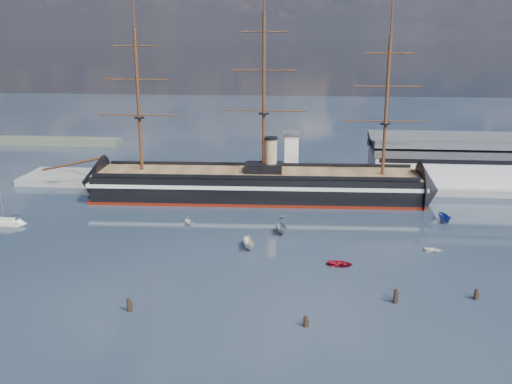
{
  "coord_description": "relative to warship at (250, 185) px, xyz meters",
  "views": [
    {
      "loc": [
        7.56,
        -91.16,
        43.95
      ],
      "look_at": [
        -4.01,
        35.0,
        9.0
      ],
      "focal_mm": 40.0,
      "sensor_mm": 36.0,
      "label": 1
    }
  ],
  "objects": [
    {
      "name": "piling_far_right",
      "position": [
        44.93,
        -58.54,
        -4.04
      ],
      "size": [
        0.64,
        0.64,
        2.66
      ],
      "primitive_type": "cylinder",
      "color": "black",
      "rests_on": "ground"
    },
    {
      "name": "piling_near_left",
      "position": [
        -13.14,
        -68.13,
        -4.04
      ],
      "size": [
        0.64,
        0.64,
        3.0
      ],
      "primitive_type": "cylinder",
      "color": "black",
      "rests_on": "ground"
    },
    {
      "name": "motorboat_b",
      "position": [
        22.49,
        -45.65,
        -4.04
      ],
      "size": [
        1.64,
        3.24,
        1.45
      ],
      "primitive_type": "imported",
      "rotation": [
        0.0,
        0.0,
        1.44
      ],
      "color": "maroon",
      "rests_on": "ground"
    },
    {
      "name": "quay",
      "position": [
        17.94,
        16.0,
        -4.04
      ],
      "size": [
        180.0,
        18.0,
        2.0
      ],
      "primitive_type": "cube",
      "color": "slate",
      "rests_on": "ground"
    },
    {
      "name": "motorboat_d",
      "position": [
        -12.66,
        -23.1,
        -4.04
      ],
      "size": [
        6.04,
        4.8,
        2.04
      ],
      "primitive_type": "imported",
      "rotation": [
        0.0,
        0.0,
        0.5
      ],
      "color": "white",
      "rests_on": "ground"
    },
    {
      "name": "quay_tower",
      "position": [
        10.94,
        13.0,
        5.72
      ],
      "size": [
        5.0,
        5.0,
        15.0
      ],
      "color": "silver",
      "rests_on": "ground"
    },
    {
      "name": "sailboat",
      "position": [
        -56.05,
        -27.71,
        -3.25
      ],
      "size": [
        7.87,
        2.75,
        12.39
      ],
      "rotation": [
        0.0,
        0.0,
        -0.06
      ],
      "color": "beige",
      "rests_on": "ground"
    },
    {
      "name": "warship",
      "position": [
        0.0,
        0.0,
        0.0
      ],
      "size": [
        113.15,
        19.37,
        53.94
      ],
      "rotation": [
        0.0,
        0.0,
        0.03
      ],
      "color": "black",
      "rests_on": "ground"
    },
    {
      "name": "motorboat_a",
      "position": [
        3.73,
        -38.22,
        -4.04
      ],
      "size": [
        7.51,
        4.04,
        2.85
      ],
      "primitive_type": "imported",
      "rotation": [
        0.0,
        0.0,
        0.21
      ],
      "color": "silver",
      "rests_on": "ground"
    },
    {
      "name": "motorboat_f",
      "position": [
        49.23,
        -15.79,
        -4.04
      ],
      "size": [
        6.49,
        3.55,
        2.46
      ],
      "primitive_type": "imported",
      "rotation": [
        0.0,
        0.0,
        0.22
      ],
      "color": "navy",
      "rests_on": "ground"
    },
    {
      "name": "motorboat_c",
      "position": [
        10.04,
        -27.83,
        -4.04
      ],
      "size": [
        6.8,
        3.63,
        2.58
      ],
      "primitive_type": "imported",
      "rotation": [
        0.0,
        0.0,
        0.21
      ],
      "color": "gray",
      "rests_on": "ground"
    },
    {
      "name": "piling_near_mid",
      "position": [
        15.86,
        -70.69,
        -4.04
      ],
      "size": [
        0.64,
        0.64,
        2.53
      ],
      "primitive_type": "cylinder",
      "color": "black",
      "rests_on": "ground"
    },
    {
      "name": "motorboat_e",
      "position": [
        42.6,
        -36.3,
        -4.04
      ],
      "size": [
        1.82,
        2.77,
        1.2
      ],
      "primitive_type": "imported",
      "rotation": [
        0.0,
        0.0,
        1.24
      ],
      "color": "white",
      "rests_on": "ground"
    },
    {
      "name": "piling_near_right",
      "position": [
        30.94,
        -61.12,
        -4.04
      ],
      "size": [
        0.64,
        0.64,
        3.31
      ],
      "primitive_type": "cylinder",
      "color": "black",
      "rests_on": "ground"
    },
    {
      "name": "ground",
      "position": [
        7.94,
        -20.0,
        -4.04
      ],
      "size": [
        600.0,
        600.0,
        0.0
      ],
      "primitive_type": "plane",
      "color": "#162231",
      "rests_on": "ground"
    },
    {
      "name": "motorboat_g",
      "position": [
        10.0,
        -16.55,
        -4.04
      ],
      "size": [
        3.14,
        3.68,
        1.26
      ],
      "primitive_type": "imported",
      "rotation": [
        0.0,
        0.0,
        -0.98
      ],
      "color": "slate",
      "rests_on": "ground"
    },
    {
      "name": "warehouse",
      "position": [
        65.94,
        20.0,
        3.95
      ],
      "size": [
        63.0,
        21.0,
        11.6
      ],
      "color": "#B7BABC",
      "rests_on": "ground"
    }
  ]
}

